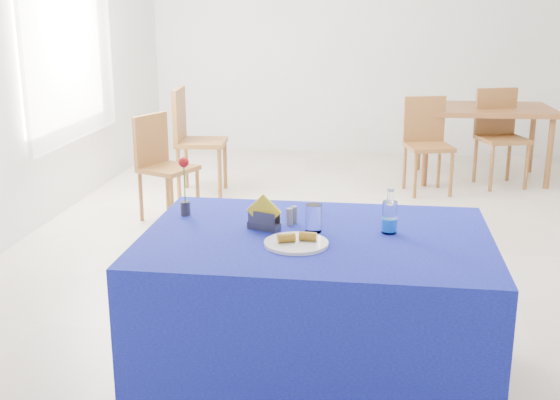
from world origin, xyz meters
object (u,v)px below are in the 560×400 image
(plate, at_px, (296,243))
(chair_bg_left, at_px, (426,138))
(blue_table, at_px, (316,310))
(chair_bg_right, at_px, (499,130))
(water_bottle, at_px, (389,218))
(chair_win_b, at_px, (192,134))
(oak_table, at_px, (483,114))
(chair_win_a, at_px, (161,159))

(plate, height_order, chair_bg_left, chair_bg_left)
(plate, distance_m, blue_table, 0.42)
(plate, xyz_separation_m, chair_bg_right, (1.55, 4.26, -0.21))
(water_bottle, bearing_deg, chair_win_b, 118.99)
(blue_table, height_order, chair_bg_left, chair_bg_left)
(water_bottle, distance_m, chair_bg_left, 3.70)
(chair_bg_right, bearing_deg, oak_table, 107.56)
(oak_table, xyz_separation_m, chair_win_b, (-2.81, -0.97, -0.09))
(blue_table, xyz_separation_m, chair_bg_right, (1.48, 4.11, 0.17))
(blue_table, relative_size, chair_win_b, 1.58)
(blue_table, xyz_separation_m, chair_win_b, (-1.47, 3.33, 0.20))
(plate, relative_size, chair_win_a, 0.32)
(chair_bg_right, relative_size, chair_win_b, 0.95)
(plate, distance_m, chair_bg_left, 3.98)
(water_bottle, height_order, chair_bg_left, water_bottle)
(chair_bg_right, bearing_deg, water_bottle, -123.47)
(oak_table, relative_size, chair_bg_left, 1.54)
(chair_bg_right, xyz_separation_m, chair_win_b, (-2.95, -0.77, 0.03))
(chair_bg_right, distance_m, chair_win_b, 3.05)
(water_bottle, distance_m, oak_table, 4.35)
(water_bottle, bearing_deg, oak_table, 76.57)
(oak_table, height_order, chair_win_a, chair_win_a)
(chair_bg_left, distance_m, chair_win_a, 2.58)
(water_bottle, bearing_deg, plate, -150.82)
(plate, distance_m, water_bottle, 0.47)
(oak_table, relative_size, chair_win_a, 1.59)
(oak_table, xyz_separation_m, chair_win_a, (-2.87, -1.77, -0.17))
(plate, distance_m, chair_win_a, 3.06)
(plate, xyz_separation_m, chair_win_a, (-1.46, 2.68, -0.26))
(chair_bg_right, bearing_deg, plate, -127.64)
(plate, xyz_separation_m, chair_bg_left, (0.82, 3.89, -0.24))
(blue_table, xyz_separation_m, oak_table, (1.34, 4.30, 0.30))
(water_bottle, xyz_separation_m, chair_win_b, (-1.80, 3.26, -0.25))
(water_bottle, relative_size, chair_win_a, 0.24)
(blue_table, xyz_separation_m, chair_win_a, (-1.53, 2.53, 0.13))
(chair_bg_right, bearing_deg, chair_win_b, 177.12)
(chair_win_a, distance_m, chair_win_b, 0.81)
(water_bottle, relative_size, chair_win_b, 0.21)
(water_bottle, distance_m, chair_win_a, 3.10)
(chair_bg_left, bearing_deg, blue_table, -115.74)
(blue_table, xyz_separation_m, chair_bg_left, (0.74, 3.74, 0.15))
(water_bottle, relative_size, chair_bg_left, 0.24)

